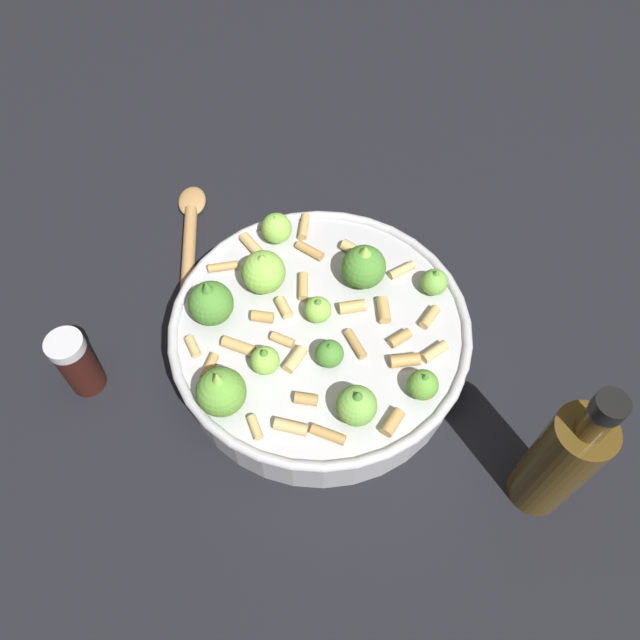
% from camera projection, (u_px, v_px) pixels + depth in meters
% --- Properties ---
extents(ground_plane, '(2.40, 2.40, 0.00)m').
position_uv_depth(ground_plane, '(320.00, 354.00, 0.70)').
color(ground_plane, black).
extents(cooking_pan, '(0.32, 0.32, 0.12)m').
position_uv_depth(cooking_pan, '(318.00, 336.00, 0.67)').
color(cooking_pan, '#B7B7BC').
rests_on(cooking_pan, ground).
extents(pepper_shaker, '(0.04, 0.04, 0.09)m').
position_uv_depth(pepper_shaker, '(77.00, 363.00, 0.65)').
color(pepper_shaker, '#33140F').
rests_on(pepper_shaker, ground).
extents(olive_oil_bottle, '(0.05, 0.05, 0.20)m').
position_uv_depth(olive_oil_bottle, '(560.00, 461.00, 0.55)').
color(olive_oil_bottle, '#4C3814').
rests_on(olive_oil_bottle, ground).
extents(wooden_spoon, '(0.25, 0.06, 0.02)m').
position_uv_depth(wooden_spoon, '(189.00, 251.00, 0.77)').
color(wooden_spoon, '#B2844C').
rests_on(wooden_spoon, ground).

